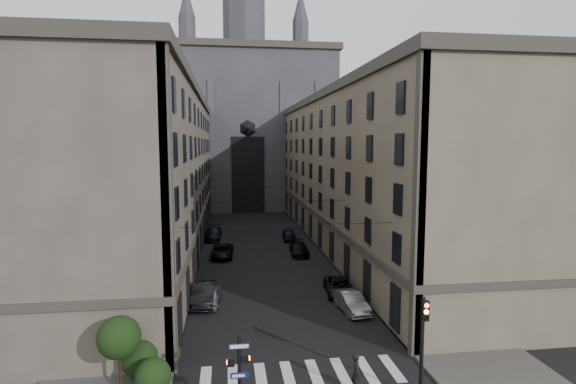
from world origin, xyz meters
name	(u,v)px	position (x,y,z in m)	size (l,w,h in m)	color
sidewalk_left	(173,249)	(-10.50, 36.00, 0.07)	(7.00, 80.00, 0.15)	#383533
sidewalk_right	(342,244)	(10.50, 36.00, 0.07)	(7.00, 80.00, 0.15)	#383533
zebra_crossing	(301,374)	(0.00, 5.00, 0.01)	(11.00, 3.20, 0.01)	beige
building_left	(145,173)	(-13.44, 36.00, 9.34)	(13.60, 60.60, 18.85)	#4A4138
building_right	(366,171)	(13.44, 36.00, 9.34)	(13.60, 60.60, 18.85)	brown
gothic_tower	(245,119)	(0.00, 74.96, 17.80)	(35.00, 23.00, 58.00)	#2D2D33
pedestrian_signal_left	(239,370)	(-3.51, 1.50, 2.32)	(1.02, 0.38, 4.00)	black
traffic_light_right	(423,335)	(5.60, 1.92, 3.29)	(0.34, 0.50, 5.20)	black
shrub_cluster	(138,353)	(-8.72, 5.01, 1.80)	(3.90, 4.40, 3.90)	black
tram_wires	(260,189)	(0.00, 35.63, 7.25)	(14.00, 60.00, 0.43)	black
car_left_near	(211,297)	(-5.34, 16.59, 0.65)	(1.54, 3.84, 1.31)	slate
car_left_midnear	(204,294)	(-5.88, 16.92, 0.83)	(1.75, 5.01, 1.65)	black
car_left_midfar	(222,251)	(-4.55, 31.59, 0.71)	(2.36, 5.12, 1.42)	black
car_left_far	(213,233)	(-5.91, 41.42, 0.80)	(2.24, 5.51, 1.60)	black
car_right_near	(351,302)	(5.33, 13.82, 0.74)	(1.56, 4.48, 1.48)	gray
car_right_midnear	(340,287)	(5.40, 17.61, 0.68)	(2.27, 4.93, 1.37)	black
car_right_midfar	(299,249)	(4.20, 31.55, 0.71)	(1.99, 4.90, 1.42)	black
car_right_far	(289,235)	(4.20, 39.61, 0.71)	(1.68, 4.18, 1.42)	black
pedestrian	(357,372)	(2.55, 3.00, 1.00)	(0.73, 0.48, 2.01)	black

